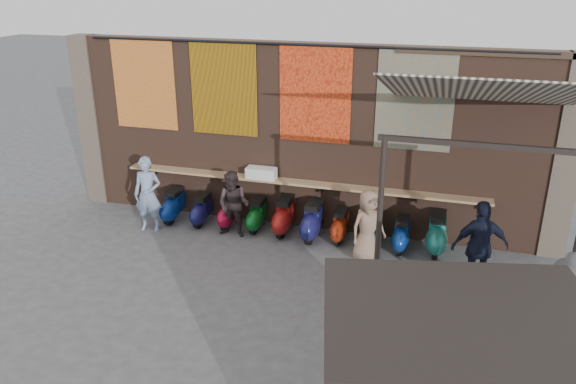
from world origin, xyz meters
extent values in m
plane|color=#474749|center=(0.00, 0.00, 0.00)|extent=(70.00, 70.00, 0.00)
cube|color=brown|center=(0.00, 2.70, 2.00)|extent=(10.00, 0.40, 4.00)
cube|color=#4C4238|center=(-5.20, 2.70, 2.00)|extent=(0.50, 0.50, 4.00)
cube|color=#4C4238|center=(5.20, 2.70, 2.00)|extent=(0.50, 0.50, 4.00)
cube|color=#9E7A51|center=(0.00, 2.33, 1.10)|extent=(8.00, 0.32, 0.05)
cube|color=white|center=(-0.82, 2.30, 1.25)|extent=(0.66, 0.29, 0.24)
cube|color=maroon|center=(-3.60, 2.48, 3.00)|extent=(1.50, 0.02, 2.00)
cube|color=orange|center=(-1.70, 2.48, 3.00)|extent=(1.50, 0.02, 2.00)
cube|color=#E24B1C|center=(0.30, 2.48, 3.00)|extent=(1.50, 0.02, 2.00)
cube|color=#215F7A|center=(2.30, 2.48, 3.00)|extent=(1.50, 0.02, 2.00)
cylinder|color=black|center=(0.00, 2.47, 3.98)|extent=(9.50, 0.06, 0.06)
imported|color=#7A8EB1|center=(-3.12, 1.40, 0.84)|extent=(0.66, 0.48, 1.67)
imported|color=#322729|center=(-1.22, 1.62, 0.73)|extent=(0.72, 0.57, 1.46)
imported|color=black|center=(3.72, 0.78, 0.85)|extent=(1.08, 0.68, 1.71)
imported|color=#4F4E53|center=(4.90, -0.99, 0.89)|extent=(1.19, 0.74, 1.78)
imported|color=#8E6F5A|center=(1.68, 1.30, 0.74)|extent=(0.86, 0.84, 1.49)
cube|color=black|center=(3.28, -4.09, 2.47)|extent=(2.85, 2.41, 0.12)
cube|color=gold|center=(3.09, -3.25, 1.74)|extent=(1.18, 0.30, 0.50)
cube|color=beige|center=(3.50, 0.90, 3.55)|extent=(3.20, 3.28, 0.97)
cube|color=#33261C|center=(3.50, 2.49, 3.95)|extent=(3.30, 0.08, 0.12)
cube|color=black|center=(3.50, -0.60, 3.08)|extent=(3.00, 0.08, 0.08)
cylinder|color=black|center=(2.10, -0.60, 1.55)|extent=(0.09, 0.09, 3.10)
cylinder|color=black|center=(4.90, -0.60, 1.55)|extent=(0.09, 0.09, 3.10)
camera|label=1|loc=(2.96, -8.57, 5.35)|focal=35.00mm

